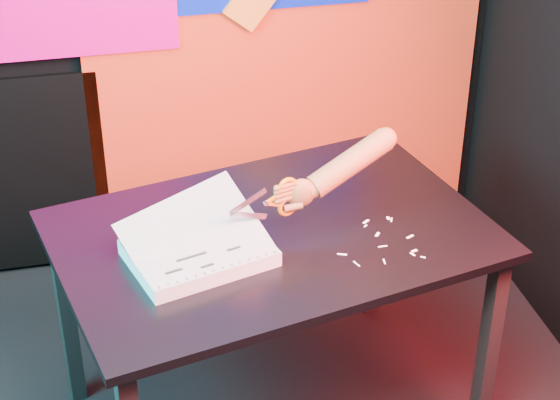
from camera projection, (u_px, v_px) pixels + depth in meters
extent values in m
cube|color=red|center=(286.00, 60.00, 3.73)|extent=(1.60, 0.02, 1.60)
cube|color=#272626|center=(67.00, 315.00, 3.12)|extent=(0.06, 0.06, 0.72)
cube|color=#272626|center=(488.00, 349.00, 2.97)|extent=(0.06, 0.06, 0.72)
cube|color=#272626|center=(372.00, 233.00, 3.54)|extent=(0.06, 0.06, 0.72)
cube|color=black|center=(272.00, 235.00, 2.85)|extent=(1.45, 1.12, 0.03)
cube|color=silver|center=(199.00, 253.00, 2.70)|extent=(0.45, 0.38, 0.05)
cube|color=white|center=(199.00, 246.00, 2.69)|extent=(0.45, 0.38, 0.00)
cube|color=white|center=(199.00, 245.00, 2.69)|extent=(0.45, 0.36, 0.12)
cube|color=white|center=(194.00, 235.00, 2.68)|extent=(0.46, 0.35, 0.21)
cylinder|color=#313131|center=(159.00, 287.00, 2.52)|extent=(0.01, 0.01, 0.00)
cylinder|color=#313131|center=(168.00, 285.00, 2.53)|extent=(0.01, 0.01, 0.00)
cylinder|color=#313131|center=(178.00, 282.00, 2.54)|extent=(0.01, 0.01, 0.00)
cylinder|color=#313131|center=(187.00, 279.00, 2.55)|extent=(0.01, 0.01, 0.00)
cylinder|color=#313131|center=(196.00, 276.00, 2.56)|extent=(0.01, 0.01, 0.00)
cylinder|color=#313131|center=(205.00, 273.00, 2.57)|extent=(0.01, 0.01, 0.00)
cylinder|color=#313131|center=(214.00, 270.00, 2.58)|extent=(0.01, 0.01, 0.00)
cylinder|color=#313131|center=(223.00, 268.00, 2.59)|extent=(0.01, 0.01, 0.00)
cylinder|color=#313131|center=(232.00, 265.00, 2.61)|extent=(0.01, 0.01, 0.00)
cylinder|color=#313131|center=(240.00, 262.00, 2.62)|extent=(0.01, 0.01, 0.00)
cylinder|color=#313131|center=(249.00, 260.00, 2.63)|extent=(0.01, 0.01, 0.00)
cylinder|color=#313131|center=(257.00, 257.00, 2.64)|extent=(0.01, 0.01, 0.00)
cylinder|color=#313131|center=(266.00, 254.00, 2.65)|extent=(0.01, 0.01, 0.00)
cylinder|color=#313131|center=(274.00, 252.00, 2.66)|extent=(0.01, 0.01, 0.00)
cylinder|color=#313131|center=(124.00, 240.00, 2.71)|extent=(0.01, 0.01, 0.00)
cylinder|color=#313131|center=(133.00, 238.00, 2.72)|extent=(0.01, 0.01, 0.00)
cylinder|color=#313131|center=(142.00, 235.00, 2.74)|extent=(0.01, 0.01, 0.00)
cylinder|color=#313131|center=(151.00, 233.00, 2.75)|extent=(0.01, 0.01, 0.00)
cylinder|color=#313131|center=(159.00, 230.00, 2.76)|extent=(0.01, 0.01, 0.00)
cylinder|color=#313131|center=(168.00, 228.00, 2.77)|extent=(0.01, 0.01, 0.00)
cylinder|color=#313131|center=(176.00, 225.00, 2.78)|extent=(0.01, 0.01, 0.00)
cylinder|color=#313131|center=(185.00, 223.00, 2.79)|extent=(0.01, 0.01, 0.00)
cylinder|color=#313131|center=(193.00, 221.00, 2.80)|extent=(0.01, 0.01, 0.00)
cylinder|color=#313131|center=(201.00, 218.00, 2.81)|extent=(0.01, 0.01, 0.00)
cylinder|color=#313131|center=(209.00, 216.00, 2.83)|extent=(0.01, 0.01, 0.00)
cylinder|color=#313131|center=(217.00, 214.00, 2.84)|extent=(0.01, 0.01, 0.00)
cylinder|color=#313131|center=(225.00, 211.00, 2.85)|extent=(0.01, 0.01, 0.00)
cylinder|color=#313131|center=(233.00, 209.00, 2.86)|extent=(0.01, 0.01, 0.00)
cube|color=black|center=(162.00, 246.00, 2.69)|extent=(0.07, 0.03, 0.00)
cube|color=black|center=(201.00, 239.00, 2.72)|extent=(0.05, 0.02, 0.00)
cube|color=black|center=(191.00, 257.00, 2.64)|extent=(0.09, 0.04, 0.00)
cube|color=black|center=(234.00, 249.00, 2.68)|extent=(0.04, 0.02, 0.00)
cube|color=black|center=(174.00, 271.00, 2.58)|extent=(0.05, 0.02, 0.00)
cube|color=black|center=(203.00, 228.00, 2.77)|extent=(0.06, 0.03, 0.00)
cube|color=black|center=(207.00, 266.00, 2.60)|extent=(0.04, 0.02, 0.00)
cube|color=#B3B5C3|center=(248.00, 202.00, 2.69)|extent=(0.12, 0.04, 0.06)
cube|color=#B3B5C3|center=(248.00, 215.00, 2.71)|extent=(0.12, 0.04, 0.06)
cylinder|color=#B3B5C3|center=(266.00, 203.00, 2.72)|extent=(0.02, 0.01, 0.01)
cube|color=#DB6405|center=(272.00, 204.00, 2.74)|extent=(0.05, 0.02, 0.03)
cube|color=#DB6405|center=(272.00, 199.00, 2.73)|extent=(0.05, 0.02, 0.03)
torus|color=#DB6405|center=(288.00, 188.00, 2.74)|extent=(0.07, 0.03, 0.07)
torus|color=#DB6405|center=(287.00, 206.00, 2.77)|extent=(0.07, 0.03, 0.07)
ellipsoid|color=brown|center=(301.00, 193.00, 2.78)|extent=(0.09, 0.05, 0.09)
cylinder|color=brown|center=(288.00, 198.00, 2.76)|extent=(0.07, 0.04, 0.02)
cylinder|color=brown|center=(288.00, 193.00, 2.75)|extent=(0.07, 0.04, 0.02)
cylinder|color=brown|center=(288.00, 189.00, 2.74)|extent=(0.06, 0.03, 0.02)
cylinder|color=brown|center=(288.00, 185.00, 2.73)|extent=(0.06, 0.03, 0.02)
cylinder|color=brown|center=(293.00, 207.00, 2.77)|extent=(0.06, 0.02, 0.03)
cylinder|color=brown|center=(313.00, 188.00, 2.79)|extent=(0.07, 0.07, 0.06)
cylinder|color=brown|center=(350.00, 163.00, 2.82)|extent=(0.29, 0.16, 0.17)
sphere|color=brown|center=(386.00, 139.00, 2.85)|extent=(0.07, 0.07, 0.07)
cube|color=white|center=(383.00, 246.00, 2.77)|extent=(0.03, 0.01, 0.00)
cube|color=white|center=(413.00, 254.00, 2.73)|extent=(0.01, 0.02, 0.00)
cube|color=white|center=(366.00, 222.00, 2.89)|extent=(0.03, 0.02, 0.00)
cube|color=white|center=(423.00, 257.00, 2.72)|extent=(0.02, 0.01, 0.00)
cube|color=white|center=(391.00, 220.00, 2.90)|extent=(0.01, 0.02, 0.00)
cube|color=white|center=(414.00, 251.00, 2.75)|extent=(0.02, 0.02, 0.00)
cube|color=white|center=(388.00, 218.00, 2.90)|extent=(0.01, 0.02, 0.00)
cube|color=white|center=(384.00, 262.00, 2.70)|extent=(0.01, 0.02, 0.00)
cube|color=white|center=(377.00, 234.00, 2.83)|extent=(0.02, 0.02, 0.00)
cube|color=white|center=(410.00, 237.00, 2.81)|extent=(0.03, 0.02, 0.00)
cube|color=white|center=(342.00, 254.00, 2.73)|extent=(0.03, 0.02, 0.00)
cube|color=white|center=(366.00, 226.00, 2.87)|extent=(0.01, 0.01, 0.00)
cube|color=white|center=(356.00, 264.00, 2.69)|extent=(0.01, 0.03, 0.00)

